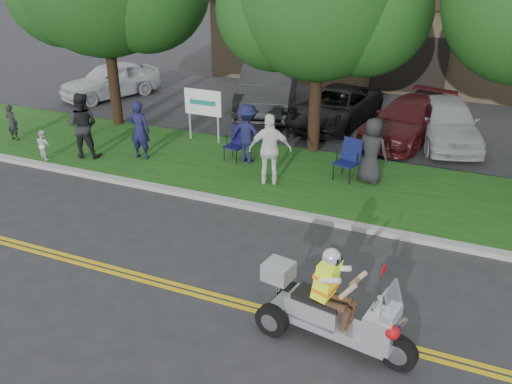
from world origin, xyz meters
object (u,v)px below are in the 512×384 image
at_px(lawn_chair_b, 349,157).
at_px(parked_car_mid, 335,107).
at_px(parked_car_far_right, 447,121).
at_px(parked_car_right, 408,120).
at_px(lawn_chair_a, 237,141).
at_px(spectator_adult_left, 140,130).
at_px(spectator_adult_mid, 82,125).
at_px(parked_car_far_left, 111,80).
at_px(spectator_adult_right, 270,150).
at_px(trike_scooter, 330,311).
at_px(parked_car_left, 268,87).

bearing_deg(lawn_chair_b, parked_car_mid, 126.50).
bearing_deg(parked_car_far_right, parked_car_right, 170.33).
bearing_deg(lawn_chair_a, spectator_adult_left, -146.99).
bearing_deg(spectator_adult_left, spectator_adult_mid, 12.81).
height_order(spectator_adult_left, parked_car_right, spectator_adult_left).
bearing_deg(parked_car_mid, parked_car_far_left, -171.00).
distance_m(spectator_adult_left, parked_car_far_right, 9.48).
height_order(lawn_chair_b, parked_car_far_left, parked_car_far_left).
bearing_deg(lawn_chair_a, lawn_chair_b, 10.59).
bearing_deg(spectator_adult_left, spectator_adult_right, 170.02).
height_order(lawn_chair_a, parked_car_far_left, parked_car_far_left).
distance_m(trike_scooter, parked_car_right, 10.39).
bearing_deg(spectator_adult_mid, parked_car_left, -130.83).
distance_m(lawn_chair_b, parked_car_left, 6.96).
bearing_deg(parked_car_mid, parked_car_right, -4.42).
relative_size(lawn_chair_a, spectator_adult_right, 0.51).
relative_size(lawn_chair_b, spectator_adult_left, 0.64).
bearing_deg(parked_car_mid, spectator_adult_left, -119.35).
bearing_deg(parked_car_far_right, parked_car_far_left, 161.81).
height_order(parked_car_far_left, parked_car_left, parked_car_left).
height_order(trike_scooter, lawn_chair_a, trike_scooter).
bearing_deg(parked_car_mid, trike_scooter, -66.58).
xyz_separation_m(parked_car_right, parked_car_far_right, (1.16, 0.15, 0.07)).
relative_size(parked_car_left, parked_car_far_right, 1.29).
xyz_separation_m(lawn_chair_a, lawn_chair_b, (3.32, -0.08, 0.07)).
relative_size(spectator_adult_left, parked_car_right, 0.38).
bearing_deg(spectator_adult_right, trike_scooter, 101.80).
xyz_separation_m(parked_car_far_left, parked_car_mid, (9.34, 0.14, -0.06)).
height_order(lawn_chair_b, spectator_adult_right, spectator_adult_right).
bearing_deg(parked_car_far_right, lawn_chair_a, -159.51).
bearing_deg(spectator_adult_mid, spectator_adult_right, 166.58).
xyz_separation_m(trike_scooter, parked_car_far_right, (0.73, 10.53, 0.11)).
height_order(spectator_adult_left, parked_car_far_left, spectator_adult_left).
relative_size(trike_scooter, spectator_adult_right, 1.41).
bearing_deg(parked_car_right, parked_car_left, -178.76).
xyz_separation_m(spectator_adult_left, parked_car_far_left, (-5.09, 5.40, -0.25)).
distance_m(spectator_adult_mid, parked_car_mid, 8.43).
bearing_deg(parked_car_left, parked_car_mid, -30.19).
distance_m(spectator_adult_mid, parked_car_right, 10.05).
distance_m(parked_car_right, parked_car_far_right, 1.17).
height_order(lawn_chair_b, parked_car_left, parked_car_left).
relative_size(trike_scooter, parked_car_left, 0.49).
bearing_deg(parked_car_left, lawn_chair_a, -93.78).
relative_size(parked_car_mid, parked_car_far_right, 1.09).
distance_m(trike_scooter, parked_car_far_left, 16.40).
bearing_deg(spectator_adult_mid, parked_car_far_left, -76.29).
relative_size(trike_scooter, spectator_adult_left, 1.56).
xyz_separation_m(spectator_adult_right, parked_car_right, (2.70, 5.18, -0.40)).
height_order(spectator_adult_mid, parked_car_far_right, spectator_adult_mid).
bearing_deg(parked_car_far_right, lawn_chair_b, -132.99).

